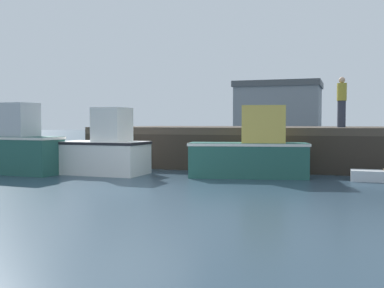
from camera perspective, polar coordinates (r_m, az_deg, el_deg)
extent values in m
cube|color=#283D4C|center=(11.61, -6.10, -5.83)|extent=(120.00, 160.00, 0.10)
cube|color=#473D33|center=(18.92, 7.91, 1.75)|extent=(11.63, 6.96, 0.25)
cube|color=#312A23|center=(15.67, 5.61, -1.16)|extent=(11.63, 0.24, 1.24)
cylinder|color=#312A23|center=(17.79, -11.55, -0.74)|extent=(0.38, 0.38, 1.24)
cylinder|color=#312A23|center=(15.78, 5.71, -1.13)|extent=(0.38, 0.38, 1.24)
cylinder|color=#312A23|center=(22.95, 0.82, 0.06)|extent=(0.38, 0.38, 1.24)
cylinder|color=#312A23|center=(21.86, 18.52, -0.20)|extent=(0.38, 0.38, 1.24)
cylinder|color=#312A23|center=(16.60, -3.44, -0.94)|extent=(5.45, 0.19, 1.18)
cube|color=#23564C|center=(16.33, -22.17, -1.23)|extent=(4.09, 1.37, 1.22)
cube|color=silver|center=(16.31, -22.20, 0.73)|extent=(4.17, 1.40, 0.08)
cube|color=#B2B7BC|center=(15.95, -20.95, 2.82)|extent=(1.31, 1.02, 1.07)
cube|color=silver|center=(15.14, -10.96, -1.67)|extent=(2.79, 1.55, 1.06)
cube|color=black|center=(15.12, -10.97, 0.14)|extent=(2.84, 1.59, 0.08)
cube|color=silver|center=(14.93, -9.86, 2.38)|extent=(0.99, 1.09, 1.08)
cube|color=#23564C|center=(14.05, 6.94, -1.99)|extent=(3.67, 1.74, 1.05)
cube|color=silver|center=(14.02, 6.95, -0.05)|extent=(3.74, 1.78, 0.08)
cube|color=gold|center=(14.02, 8.77, 2.44)|extent=(1.43, 1.13, 1.12)
cylinder|color=#2D3342|center=(17.32, 18.00, 3.54)|extent=(0.29, 0.29, 0.95)
cylinder|color=#9E9333|center=(17.35, 18.04, 6.14)|extent=(0.34, 0.34, 0.62)
sphere|color=tan|center=(17.38, 18.06, 7.53)|extent=(0.22, 0.22, 0.22)
cube|color=gray|center=(40.16, 10.68, 3.53)|extent=(6.81, 5.12, 4.61)
cube|color=#494C4F|center=(40.28, 10.71, 7.16)|extent=(7.08, 5.33, 0.50)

